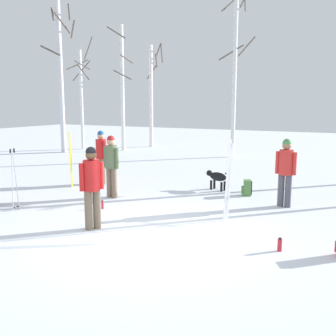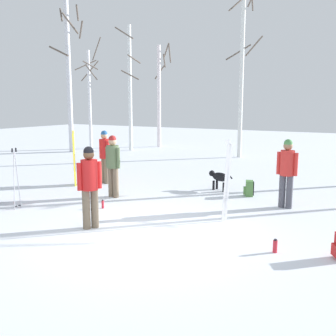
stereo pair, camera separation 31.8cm
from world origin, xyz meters
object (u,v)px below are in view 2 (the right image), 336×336
at_px(person_2, 113,162).
at_px(person_3, 90,182).
at_px(ski_pair_planted_2, 227,181).
at_px(birch_tree_1, 90,96).
at_px(birch_tree_0, 69,74).
at_px(birch_tree_2, 130,87).
at_px(water_bottle_1, 275,246).
at_px(birch_tree_4, 242,70).
at_px(person_1, 287,169).
at_px(ski_pair_planted_0, 74,159).
at_px(backpack_1, 249,189).
at_px(ski_poles_0, 16,177).
at_px(water_bottle_0, 103,204).
at_px(dog, 219,178).
at_px(person_0, 105,153).
at_px(birch_tree_3, 160,94).

distance_m(person_2, person_3, 2.71).
relative_size(ski_pair_planted_2, birch_tree_1, 0.29).
height_order(birch_tree_0, birch_tree_2, birch_tree_0).
distance_m(water_bottle_1, birch_tree_2, 15.72).
relative_size(birch_tree_0, birch_tree_4, 0.99).
distance_m(ski_pair_planted_2, birch_tree_4, 10.98).
height_order(person_3, birch_tree_4, birch_tree_4).
height_order(person_1, water_bottle_1, person_1).
bearing_deg(ski_pair_planted_0, person_2, -15.57).
bearing_deg(birch_tree_4, backpack_1, -68.89).
bearing_deg(person_3, birch_tree_1, 130.58).
bearing_deg(person_3, ski_pair_planted_2, 39.55).
height_order(person_3, ski_poles_0, person_3).
xyz_separation_m(person_3, ski_pair_planted_2, (2.27, 1.87, -0.08)).
xyz_separation_m(person_3, water_bottle_0, (-0.77, 1.33, -0.88)).
distance_m(ski_pair_planted_0, birch_tree_4, 9.77).
distance_m(dog, ski_pair_planted_0, 4.51).
distance_m(person_0, person_3, 4.61).
relative_size(dog, ski_pair_planted_2, 0.48).
bearing_deg(birch_tree_2, water_bottle_1, -45.64).
xyz_separation_m(backpack_1, birch_tree_1, (-11.41, 6.64, 2.76)).
bearing_deg(ski_pair_planted_2, water_bottle_0, -169.90).
height_order(birch_tree_0, birch_tree_3, birch_tree_0).
bearing_deg(dog, backpack_1, -15.14).
bearing_deg(birch_tree_1, person_1, -30.41).
height_order(person_2, dog, person_2).
xyz_separation_m(dog, ski_poles_0, (-3.56, -4.37, 0.42)).
xyz_separation_m(dog, ski_pair_planted_0, (-4.15, -1.70, 0.48)).
bearing_deg(ski_poles_0, person_2, 58.14).
bearing_deg(person_1, birch_tree_3, 133.54).
distance_m(person_1, water_bottle_1, 3.24).
relative_size(person_3, birch_tree_4, 0.22).
relative_size(person_0, birch_tree_1, 0.28).
relative_size(ski_pair_planted_0, ski_poles_0, 1.16).
distance_m(birch_tree_1, birch_tree_2, 2.47).
relative_size(ski_pair_planted_0, water_bottle_1, 7.23).
bearing_deg(backpack_1, ski_pair_planted_2, -83.43).
bearing_deg(ski_pair_planted_2, person_0, 158.77).
height_order(person_2, backpack_1, person_2).
height_order(ski_pair_planted_0, backpack_1, ski_pair_planted_0).
bearing_deg(birch_tree_1, ski_pair_planted_2, -37.99).
bearing_deg(water_bottle_0, birch_tree_2, 121.65).
height_order(birch_tree_3, birch_tree_4, birch_tree_4).
xyz_separation_m(ski_pair_planted_0, birch_tree_3, (-3.43, 10.95, 2.26)).
distance_m(person_2, water_bottle_1, 5.35).
distance_m(person_0, birch_tree_4, 8.85).
distance_m(ski_pair_planted_0, birch_tree_0, 9.62).
height_order(person_0, birch_tree_3, birch_tree_3).
bearing_deg(birch_tree_2, dog, -40.64).
xyz_separation_m(person_2, birch_tree_0, (-8.20, 7.07, 3.11)).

